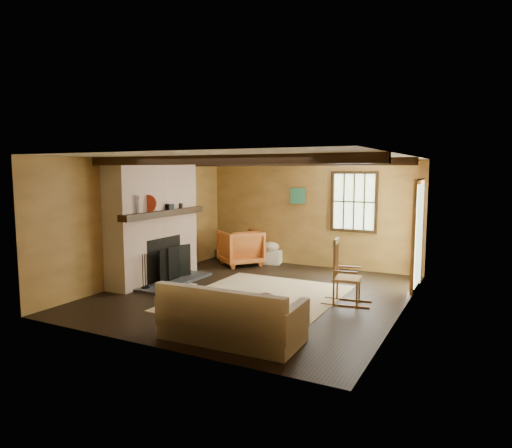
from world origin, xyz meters
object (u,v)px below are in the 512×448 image
Objects in this scene: laundry_basket at (270,257)px; armchair at (241,247)px; fireplace at (155,225)px; rocking_chair at (345,276)px; sofa at (231,321)px.

laundry_basket is 0.56× the size of armchair.
fireplace is 3.01m from laundry_basket.
rocking_chair is at bearing 2.47° from fireplace.
fireplace reaches higher than rocking_chair.
rocking_chair is 1.20× the size of armchair.
fireplace is 3.76m from sofa.
sofa is at bearing 66.43° from armchair.
armchair is at bearing 69.35° from fireplace.
sofa is at bearing 152.23° from rocking_chair.
laundry_basket is (1.32, 2.53, -0.95)m from fireplace.
rocking_chair is at bearing 68.90° from sofa.
fireplace is 2.22× the size of rocking_chair.
sofa is 3.70× the size of laundry_basket.
armchair is at bearing -139.62° from laundry_basket.
rocking_chair is 2.44m from sofa.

